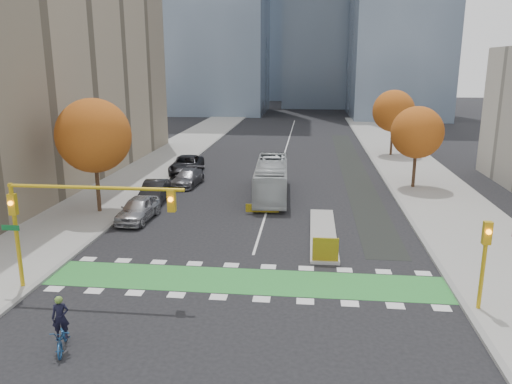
% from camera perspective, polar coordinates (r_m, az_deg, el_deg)
% --- Properties ---
extents(ground, '(300.00, 300.00, 0.00)m').
position_cam_1_polar(ground, '(23.83, -1.72, -11.61)').
color(ground, black).
rests_on(ground, ground).
extents(sidewalk_west, '(7.00, 120.00, 0.15)m').
position_cam_1_polar(sidewalk_west, '(45.59, -15.21, 0.73)').
color(sidewalk_west, gray).
rests_on(sidewalk_west, ground).
extents(sidewalk_east, '(7.00, 120.00, 0.15)m').
position_cam_1_polar(sidewalk_east, '(43.77, 19.88, -0.19)').
color(sidewalk_east, gray).
rests_on(sidewalk_east, ground).
extents(curb_west, '(0.30, 120.00, 0.16)m').
position_cam_1_polar(curb_west, '(44.44, -11.00, 0.62)').
color(curb_west, gray).
rests_on(curb_west, ground).
extents(curb_east, '(0.30, 120.00, 0.16)m').
position_cam_1_polar(curb_east, '(43.06, 15.36, -0.07)').
color(curb_east, gray).
rests_on(curb_east, ground).
extents(bike_crossing, '(20.00, 3.00, 0.01)m').
position_cam_1_polar(bike_crossing, '(25.17, -1.24, -10.11)').
color(bike_crossing, '#2B8534').
rests_on(bike_crossing, ground).
extents(centre_line, '(0.15, 70.00, 0.01)m').
position_cam_1_polar(centre_line, '(62.16, 3.36, 4.69)').
color(centre_line, silver).
rests_on(centre_line, ground).
extents(bike_lane_paint, '(2.50, 50.00, 0.01)m').
position_cam_1_polar(bike_lane_paint, '(52.45, 11.00, 2.64)').
color(bike_lane_paint, black).
rests_on(bike_lane_paint, ground).
extents(median_island, '(1.60, 10.00, 0.16)m').
position_cam_1_polar(median_island, '(31.95, 7.67, -4.68)').
color(median_island, gray).
rests_on(median_island, ground).
extents(hazard_board, '(1.40, 0.12, 1.30)m').
position_cam_1_polar(hazard_board, '(27.19, 7.94, -6.53)').
color(hazard_board, yellow).
rests_on(hazard_board, median_island).
extents(building_west, '(16.00, 44.00, 25.00)m').
position_cam_1_polar(building_west, '(51.00, -26.79, 15.22)').
color(building_west, gray).
rests_on(building_west, ground).
extents(tree_west, '(5.20, 5.20, 8.22)m').
position_cam_1_polar(tree_west, '(36.76, -18.06, 6.14)').
color(tree_west, '#332114').
rests_on(tree_west, ground).
extents(tree_east_near, '(4.40, 4.40, 7.08)m').
position_cam_1_polar(tree_east_near, '(44.48, 17.93, 6.49)').
color(tree_east_near, '#332114').
rests_on(tree_east_near, ground).
extents(tree_east_far, '(4.80, 4.80, 7.65)m').
position_cam_1_polar(tree_east_far, '(60.19, 15.45, 8.91)').
color(tree_east_far, '#332114').
rests_on(tree_east_far, ground).
extents(traffic_signal_west, '(8.53, 0.56, 5.20)m').
position_cam_1_polar(traffic_signal_west, '(24.27, -20.86, -1.89)').
color(traffic_signal_west, '#BF9914').
rests_on(traffic_signal_west, ground).
extents(traffic_signal_east, '(0.35, 0.43, 4.10)m').
position_cam_1_polar(traffic_signal_east, '(23.32, 24.69, -6.29)').
color(traffic_signal_east, '#BF9914').
rests_on(traffic_signal_east, ground).
extents(cyclist, '(1.23, 2.02, 2.20)m').
position_cam_1_polar(cyclist, '(20.66, -21.29, -14.71)').
color(cyclist, navy).
rests_on(cyclist, ground).
extents(bus, '(3.00, 10.70, 2.95)m').
position_cam_1_polar(bus, '(40.36, 1.77, 1.54)').
color(bus, '#B5BBBD').
rests_on(bus, ground).
extents(parked_car_a, '(2.12, 4.88, 1.64)m').
position_cam_1_polar(parked_car_a, '(35.19, -13.33, -1.88)').
color(parked_car_a, '#A3A4A8').
rests_on(parked_car_a, ground).
extents(parked_car_b, '(2.10, 4.97, 1.59)m').
position_cam_1_polar(parked_car_b, '(39.89, -11.51, 0.10)').
color(parked_car_b, black).
rests_on(parked_car_b, ground).
extents(parked_car_c, '(2.41, 5.01, 1.41)m').
position_cam_1_polar(parked_car_c, '(44.60, -7.81, 1.64)').
color(parked_car_c, '#56555A').
rests_on(parked_car_c, ground).
extents(parked_car_d, '(3.30, 6.35, 1.71)m').
position_cam_1_polar(parked_car_d, '(49.63, -7.93, 3.11)').
color(parked_car_d, black).
rests_on(parked_car_d, ground).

